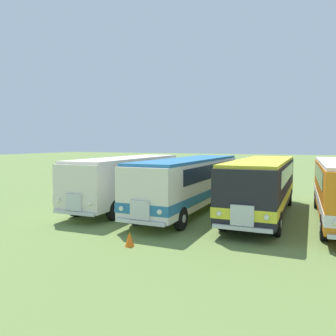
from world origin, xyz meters
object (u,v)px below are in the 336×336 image
Objects in this scene: bus_second_in_row at (190,180)px; cone_near_end at (130,239)px; bus_third_in_row at (262,183)px; bus_first_in_row at (129,177)px.

bus_second_in_row is 20.99× the size of cone_near_end.
bus_first_in_row is at bearing -177.27° from bus_third_in_row.
bus_first_in_row and bus_second_in_row have the same top height.
bus_first_in_row is at bearing 119.60° from cone_near_end.
bus_first_in_row is 19.01× the size of cone_near_end.
cone_near_end is at bearing -117.48° from bus_third_in_row.
bus_first_in_row is 7.93m from bus_third_in_row.
bus_second_in_row reaches higher than cone_near_end.
cone_near_end is (4.03, -7.10, -1.47)m from bus_first_in_row.
bus_first_in_row is 8.30m from cone_near_end.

